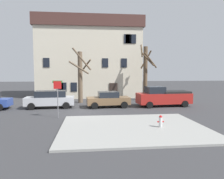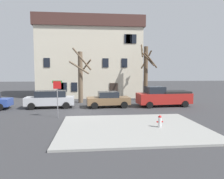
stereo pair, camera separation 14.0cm
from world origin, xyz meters
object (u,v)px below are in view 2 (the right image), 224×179
object	(u,v)px
car_brown_sedan	(108,99)
fire_hydrant	(160,121)
pickup_truck_red	(163,97)
car_silver_wagon	(50,99)
street_sign_pole	(57,92)
tree_bare_near	(81,76)
tree_bare_mid	(146,71)
building_main	(90,58)

from	to	relation	value
car_brown_sedan	fire_hydrant	distance (m)	9.00
car_brown_sedan	pickup_truck_red	xyz separation A→B (m)	(5.81, -0.03, 0.21)
car_silver_wagon	street_sign_pole	distance (m)	5.11
pickup_truck_red	street_sign_pole	world-z (taller)	street_sign_pole
tree_bare_near	tree_bare_mid	bearing A→B (deg)	9.86
tree_bare_near	car_brown_sedan	xyz separation A→B (m)	(2.93, -3.46, -2.38)
pickup_truck_red	street_sign_pole	bearing A→B (deg)	-155.85
tree_bare_near	tree_bare_mid	distance (m)	8.27
car_silver_wagon	fire_hydrant	size ratio (longest dim) A/B	6.41
car_silver_wagon	pickup_truck_red	xyz separation A→B (m)	(11.65, -0.20, 0.11)
car_silver_wagon	pickup_truck_red	world-z (taller)	pickup_truck_red
tree_bare_near	car_brown_sedan	size ratio (longest dim) A/B	1.41
building_main	car_brown_sedan	bearing A→B (deg)	-80.08
tree_bare_near	fire_hydrant	bearing A→B (deg)	-65.53
building_main	tree_bare_near	size ratio (longest dim) A/B	2.36
tree_bare_mid	fire_hydrant	bearing A→B (deg)	-101.03
car_brown_sedan	street_sign_pole	bearing A→B (deg)	-133.67
street_sign_pole	car_silver_wagon	bearing A→B (deg)	106.79
tree_bare_near	pickup_truck_red	bearing A→B (deg)	-21.77
car_silver_wagon	fire_hydrant	world-z (taller)	car_silver_wagon
building_main	street_sign_pole	distance (m)	15.71
tree_bare_near	pickup_truck_red	xyz separation A→B (m)	(8.74, -3.49, -2.17)
tree_bare_mid	fire_hydrant	world-z (taller)	tree_bare_mid
building_main	car_silver_wagon	world-z (taller)	building_main
tree_bare_near	tree_bare_mid	size ratio (longest dim) A/B	0.89
car_silver_wagon	car_brown_sedan	size ratio (longest dim) A/B	1.10
street_sign_pole	fire_hydrant	bearing A→B (deg)	-29.97
car_silver_wagon	fire_hydrant	bearing A→B (deg)	-46.27
tree_bare_mid	street_sign_pole	xyz separation A→B (m)	(-9.60, -9.48, -1.66)
tree_bare_mid	car_brown_sedan	xyz separation A→B (m)	(-5.20, -4.87, -2.90)
tree_bare_near	car_brown_sedan	bearing A→B (deg)	-49.75
building_main	car_brown_sedan	distance (m)	11.68
building_main	fire_hydrant	distance (m)	20.26
tree_bare_near	pickup_truck_red	size ratio (longest dim) A/B	1.10
building_main	pickup_truck_red	xyz separation A→B (m)	(7.64, -10.50, -4.64)
car_brown_sedan	fire_hydrant	bearing A→B (deg)	-73.40
tree_bare_near	car_brown_sedan	distance (m)	5.12
fire_hydrant	pickup_truck_red	bearing A→B (deg)	69.35
car_brown_sedan	building_main	bearing A→B (deg)	99.92
street_sign_pole	pickup_truck_red	bearing A→B (deg)	24.15
street_sign_pole	building_main	bearing A→B (deg)	80.34
tree_bare_mid	car_silver_wagon	xyz separation A→B (m)	(-11.04, -4.71, -2.81)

